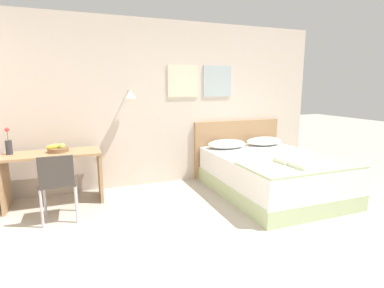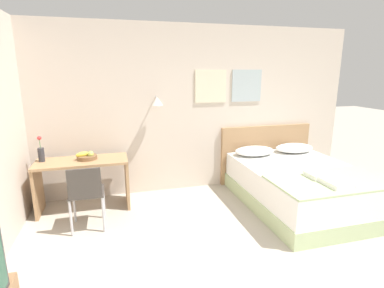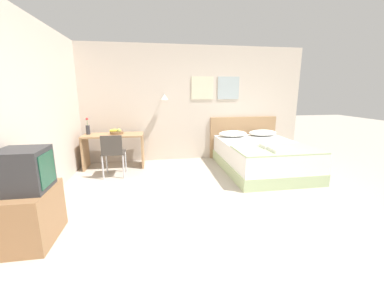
% 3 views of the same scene
% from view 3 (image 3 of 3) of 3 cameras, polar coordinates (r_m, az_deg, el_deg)
% --- Properties ---
extents(ground_plane, '(24.00, 24.00, 0.00)m').
position_cam_3_polar(ground_plane, '(3.23, 6.69, -17.71)').
color(ground_plane, '#B2A899').
extents(wall_back, '(5.63, 0.31, 2.65)m').
position_cam_3_polar(wall_back, '(5.63, -1.06, 9.66)').
color(wall_back, beige).
rests_on(wall_back, ground_plane).
extents(bed, '(1.56, 2.08, 0.58)m').
position_cam_3_polar(bed, '(5.12, 16.47, -3.00)').
color(bed, '#B2C693').
rests_on(bed, ground_plane).
extents(headboard, '(1.68, 0.06, 1.01)m').
position_cam_3_polar(headboard, '(6.03, 12.25, 1.66)').
color(headboard, '#A87F56').
rests_on(headboard, ground_plane).
extents(pillow_left, '(0.67, 0.43, 0.14)m').
position_cam_3_polar(pillow_left, '(5.60, 9.85, 2.50)').
color(pillow_left, white).
rests_on(pillow_left, bed).
extents(pillow_right, '(0.67, 0.43, 0.14)m').
position_cam_3_polar(pillow_right, '(5.89, 16.75, 2.63)').
color(pillow_right, white).
rests_on(pillow_right, bed).
extents(throw_blanket, '(1.51, 0.83, 0.02)m').
position_cam_3_polar(throw_blanket, '(4.53, 19.99, -1.27)').
color(throw_blanket, '#B2C693').
rests_on(throw_blanket, bed).
extents(folded_towel_near_foot, '(0.30, 0.27, 0.06)m').
position_cam_3_polar(folded_towel_near_foot, '(4.61, 18.32, -0.38)').
color(folded_towel_near_foot, white).
rests_on(folded_towel_near_foot, throw_blanket).
extents(folded_towel_mid_bed, '(0.27, 0.34, 0.06)m').
position_cam_3_polar(folded_towel_mid_bed, '(4.37, 20.21, -1.23)').
color(folded_towel_mid_bed, white).
rests_on(folded_towel_mid_bed, throw_blanket).
extents(desk, '(1.24, 0.54, 0.73)m').
position_cam_3_polar(desk, '(5.34, -18.40, -0.00)').
color(desk, '#A87F56').
rests_on(desk, ground_plane).
extents(desk_chair, '(0.41, 0.41, 0.84)m').
position_cam_3_polar(desk_chair, '(4.70, -18.61, -1.74)').
color(desk_chair, '#3D3833').
rests_on(desk_chair, ground_plane).
extents(fruit_bowl, '(0.29, 0.27, 0.12)m').
position_cam_3_polar(fruit_bowl, '(5.31, -17.81, 2.78)').
color(fruit_bowl, brown).
rests_on(fruit_bowl, desk).
extents(flower_vase, '(0.08, 0.08, 0.36)m').
position_cam_3_polar(flower_vase, '(5.46, -23.93, 3.45)').
color(flower_vase, '#333338').
rests_on(flower_vase, desk).
extents(tv_stand, '(0.47, 0.68, 0.60)m').
position_cam_3_polar(tv_stand, '(3.21, -34.40, -14.16)').
color(tv_stand, '#8E6642').
rests_on(tv_stand, ground_plane).
extents(television, '(0.46, 0.43, 0.45)m').
position_cam_3_polar(television, '(3.03, -35.59, -5.16)').
color(television, '#2D2D30').
rests_on(television, tv_stand).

